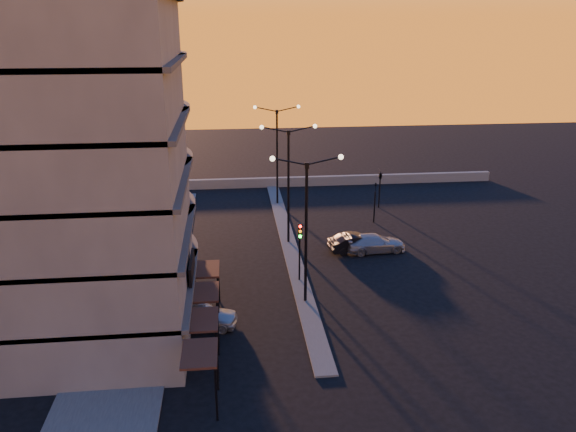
# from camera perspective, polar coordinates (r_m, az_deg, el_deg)

# --- Properties ---
(ground) EXTENTS (120.00, 120.00, 0.00)m
(ground) POSITION_cam_1_polar(r_m,az_deg,el_deg) (35.97, 1.76, -8.71)
(ground) COLOR black
(ground) RESTS_ON ground
(sidewalk_west) EXTENTS (5.00, 40.00, 0.12)m
(sidewalk_west) POSITION_cam_1_polar(r_m,az_deg,el_deg) (39.70, -14.34, -6.42)
(sidewalk_west) COLOR #4F4F4D
(sidewalk_west) RESTS_ON ground
(median) EXTENTS (1.20, 36.00, 0.12)m
(median) POSITION_cam_1_polar(r_m,az_deg,el_deg) (44.95, 0.04, -2.67)
(median) COLOR #4F4F4D
(median) RESTS_ON ground
(parapet) EXTENTS (44.00, 0.50, 1.00)m
(parapet) POSITION_cam_1_polar(r_m,az_deg,el_deg) (60.07, 0.31, 3.51)
(parapet) COLOR slate
(parapet) RESTS_ON ground
(building) EXTENTS (14.35, 17.08, 25.00)m
(building) POSITION_cam_1_polar(r_m,az_deg,el_deg) (33.25, -23.01, 9.17)
(building) COLOR #69635C
(building) RESTS_ON ground
(streetlamp_near) EXTENTS (4.32, 0.32, 9.51)m
(streetlamp_near) POSITION_cam_1_polar(r_m,az_deg,el_deg) (33.70, 1.86, -0.30)
(streetlamp_near) COLOR black
(streetlamp_near) RESTS_ON ground
(streetlamp_mid) EXTENTS (4.32, 0.32, 9.51)m
(streetlamp_mid) POSITION_cam_1_polar(r_m,az_deg,el_deg) (43.18, 0.05, 4.15)
(streetlamp_mid) COLOR black
(streetlamp_mid) RESTS_ON ground
(streetlamp_far) EXTENTS (4.32, 0.32, 9.51)m
(streetlamp_far) POSITION_cam_1_polar(r_m,az_deg,el_deg) (52.84, -1.12, 6.99)
(streetlamp_far) COLOR black
(streetlamp_far) RESTS_ON ground
(traffic_light_main) EXTENTS (0.28, 0.44, 4.25)m
(traffic_light_main) POSITION_cam_1_polar(r_m,az_deg,el_deg) (37.32, 1.21, -2.73)
(traffic_light_main) COLOR black
(traffic_light_main) RESTS_ON ground
(signal_east_a) EXTENTS (0.13, 0.16, 3.60)m
(signal_east_a) POSITION_cam_1_polar(r_m,az_deg,el_deg) (49.43, 8.81, 1.48)
(signal_east_a) COLOR black
(signal_east_a) RESTS_ON ground
(signal_east_b) EXTENTS (0.42, 1.99, 3.60)m
(signal_east_b) POSITION_cam_1_polar(r_m,az_deg,el_deg) (53.18, 9.37, 4.04)
(signal_east_b) COLOR black
(signal_east_b) RESTS_ON ground
(car_hatchback) EXTENTS (4.58, 2.40, 1.49)m
(car_hatchback) POSITION_cam_1_polar(r_m,az_deg,el_deg) (33.36, -8.97, -9.92)
(car_hatchback) COLOR #B6BABE
(car_hatchback) RESTS_ON ground
(car_sedan) EXTENTS (4.44, 2.17, 1.40)m
(car_sedan) POSITION_cam_1_polar(r_m,az_deg,el_deg) (43.48, 6.93, -2.69)
(car_sedan) COLOR black
(car_sedan) RESTS_ON ground
(car_wagon) EXTENTS (4.87, 2.31, 1.37)m
(car_wagon) POSITION_cam_1_polar(r_m,az_deg,el_deg) (43.61, 8.81, -2.73)
(car_wagon) COLOR #A5A8AD
(car_wagon) RESTS_ON ground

